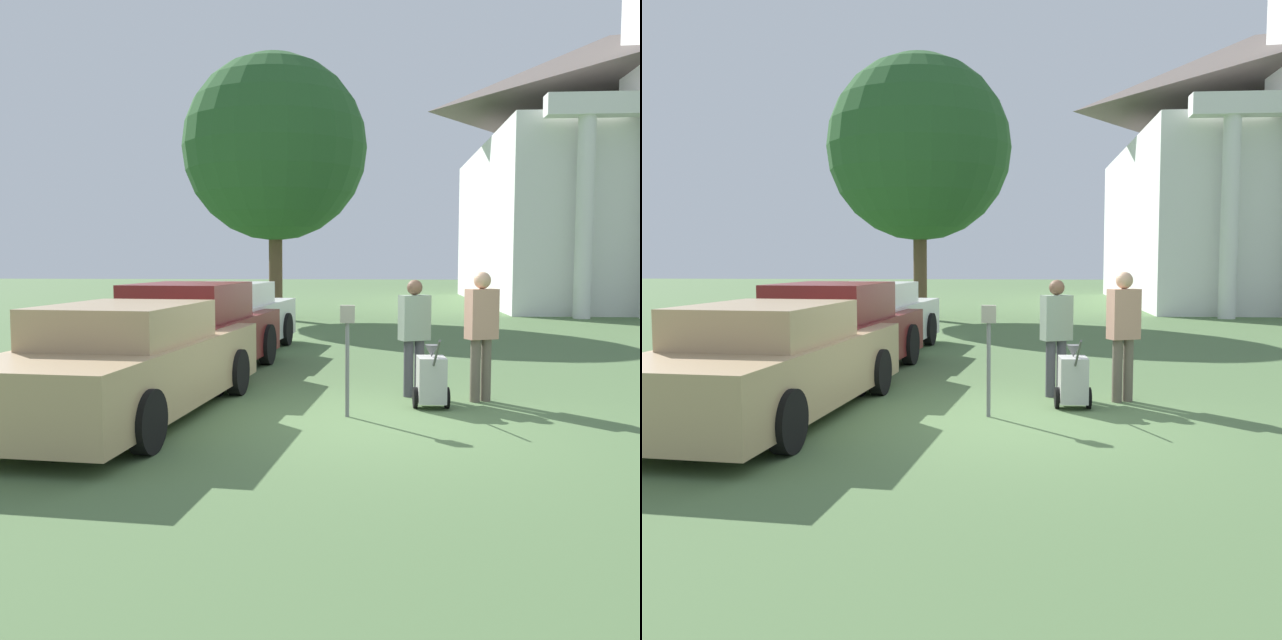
{
  "view_description": "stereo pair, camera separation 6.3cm",
  "coord_description": "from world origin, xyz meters",
  "views": [
    {
      "loc": [
        0.02,
        -8.55,
        1.97
      ],
      "look_at": [
        -0.74,
        1.55,
        1.1
      ],
      "focal_mm": 40.0,
      "sensor_mm": 36.0,
      "label": 1
    },
    {
      "loc": [
        0.08,
        -8.55,
        1.97
      ],
      "look_at": [
        -0.74,
        1.55,
        1.1
      ],
      "focal_mm": 40.0,
      "sensor_mm": 36.0,
      "label": 2
    }
  ],
  "objects": [
    {
      "name": "ground_plane",
      "position": [
        0.0,
        0.0,
        0.0
      ],
      "size": [
        120.0,
        120.0,
        0.0
      ],
      "primitive_type": "plane",
      "color": "#517042"
    },
    {
      "name": "parked_car_tan",
      "position": [
        -2.98,
        0.0,
        0.67
      ],
      "size": [
        2.32,
        5.32,
        1.43
      ],
      "rotation": [
        0.0,
        0.0,
        -0.1
      ],
      "color": "tan",
      "rests_on": "ground_plane"
    },
    {
      "name": "parked_car_maroon",
      "position": [
        -2.98,
        3.02,
        0.73
      ],
      "size": [
        2.31,
        5.16,
        1.57
      ],
      "rotation": [
        0.0,
        0.0,
        -0.1
      ],
      "color": "maroon",
      "rests_on": "ground_plane"
    },
    {
      "name": "parked_car_white",
      "position": [
        -2.98,
        6.0,
        0.71
      ],
      "size": [
        2.27,
        5.26,
        1.48
      ],
      "rotation": [
        0.0,
        0.0,
        -0.1
      ],
      "color": "silver",
      "rests_on": "ground_plane"
    },
    {
      "name": "parking_meter",
      "position": [
        -0.3,
        0.23,
        0.97
      ],
      "size": [
        0.18,
        0.09,
        1.4
      ],
      "color": "slate",
      "rests_on": "ground_plane"
    },
    {
      "name": "person_worker",
      "position": [
        0.61,
        1.63,
        0.95
      ],
      "size": [
        0.47,
        0.37,
        1.68
      ],
      "rotation": [
        0.0,
        0.0,
        3.55
      ],
      "color": "#3F3F47",
      "rests_on": "ground_plane"
    },
    {
      "name": "person_supervisor",
      "position": [
        1.51,
        1.33,
        1.03
      ],
      "size": [
        0.47,
        0.37,
        1.8
      ],
      "rotation": [
        0.0,
        0.0,
        3.56
      ],
      "color": "#665B4C",
      "rests_on": "ground_plane"
    },
    {
      "name": "equipment_cart",
      "position": [
        0.79,
        0.82,
        0.39
      ],
      "size": [
        0.48,
        0.99,
        1.0
      ],
      "rotation": [
        0.0,
        0.0,
        0.04
      ],
      "color": "#B2B2AD",
      "rests_on": "ground_plane"
    },
    {
      "name": "church",
      "position": [
        10.14,
        23.62,
        6.07
      ],
      "size": [
        10.98,
        16.87,
        23.18
      ],
      "color": "white",
      "rests_on": "ground_plane"
    },
    {
      "name": "shade_tree",
      "position": [
        -3.16,
        14.51,
        5.5
      ],
      "size": [
        5.9,
        5.9,
        8.47
      ],
      "color": "brown",
      "rests_on": "ground_plane"
    }
  ]
}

